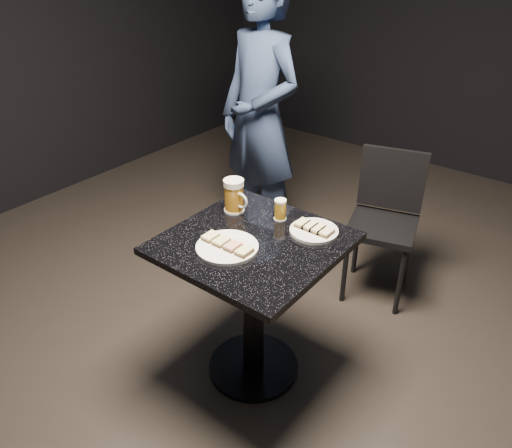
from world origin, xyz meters
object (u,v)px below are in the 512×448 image
object	(u,v)px
plate_small	(314,231)
chair	(385,215)
patron	(260,119)
table	(253,286)
plate_large	(227,247)
beer_mug	(234,196)
beer_tumbler	(280,210)

from	to	relation	value
plate_small	chair	world-z (taller)	chair
patron	table	size ratio (longest dim) A/B	2.30
plate_large	patron	world-z (taller)	patron
plate_large	table	size ratio (longest dim) A/B	0.34
beer_mug	beer_tumbler	distance (m)	0.22
patron	table	distance (m)	1.29
plate_small	patron	size ratio (longest dim) A/B	0.12
plate_large	beer_tumbler	bearing A→B (deg)	84.83
table	plate_large	bearing A→B (deg)	-110.97
table	beer_tumbler	xyz separation A→B (m)	(-0.01, 0.22, 0.29)
beer_mug	chair	bearing A→B (deg)	64.57
patron	plate_small	bearing A→B (deg)	-30.54
plate_small	table	world-z (taller)	plate_small
beer_mug	chair	world-z (taller)	beer_mug
table	chair	xyz separation A→B (m)	(0.17, 0.98, -0.01)
plate_large	beer_mug	bearing A→B (deg)	124.47
plate_large	table	bearing A→B (deg)	69.03
table	chair	bearing A→B (deg)	80.05
beer_tumbler	plate_large	bearing A→B (deg)	-95.17
plate_small	patron	xyz separation A→B (m)	(-0.90, 0.79, 0.10)
plate_small	chair	bearing A→B (deg)	89.64
plate_large	chair	world-z (taller)	chair
beer_tumbler	chair	bearing A→B (deg)	76.33
plate_small	beer_tumbler	xyz separation A→B (m)	(-0.18, 0.00, 0.04)
patron	beer_tumbler	size ratio (longest dim) A/B	17.59
plate_small	patron	distance (m)	1.21
patron	chair	size ratio (longest dim) A/B	2.03
plate_large	beer_tumbler	size ratio (longest dim) A/B	2.63
patron	beer_mug	world-z (taller)	patron
plate_large	plate_small	xyz separation A→B (m)	(0.21, 0.33, 0.00)
table	beer_tumbler	size ratio (longest dim) A/B	7.65
plate_large	chair	bearing A→B (deg)	78.84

